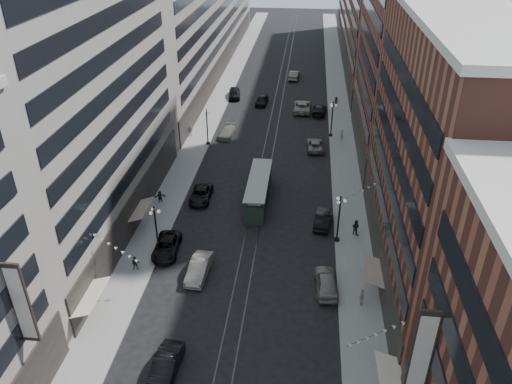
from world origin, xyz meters
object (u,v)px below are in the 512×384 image
at_px(lamppost_se_far, 339,217).
at_px(car_5, 165,367).
at_px(streetcar, 258,191).
at_px(car_7, 201,195).
at_px(car_11, 315,145).
at_px(car_extra_0, 199,268).
at_px(pedestrian_9, 336,102).
at_px(car_14, 294,75).
at_px(lamppost_sw_far, 156,228).
at_px(car_4, 326,282).
at_px(car_extra_1, 302,106).
at_px(pedestrian_4, 362,297).
at_px(car_2, 167,246).
at_px(car_9, 234,93).
at_px(car_10, 323,219).
at_px(pedestrian_7, 356,227).
at_px(pedestrian_2, 136,263).
at_px(lamppost_sw_mid, 207,126).
at_px(pedestrian_6, 191,131).
at_px(pedestrian_5, 160,197).
at_px(car_13, 262,100).
at_px(pedestrian_8, 341,134).
at_px(lamppost_se_mid, 332,118).
at_px(car_8, 227,132).
at_px(car_12, 319,110).

relative_size(lamppost_se_far, car_5, 1.10).
bearing_deg(streetcar, car_7, -176.64).
height_order(car_11, car_extra_0, car_extra_0).
height_order(car_7, pedestrian_9, pedestrian_9).
bearing_deg(car_14, lamppost_sw_far, 83.69).
relative_size(lamppost_sw_far, streetcar, 0.50).
xyz_separation_m(car_4, pedestrian_9, (2.47, 49.03, 0.16)).
bearing_deg(car_extra_1, pedestrian_4, 97.17).
distance_m(car_11, car_extra_1, 15.66).
xyz_separation_m(car_2, car_extra_0, (4.09, -3.29, 0.09)).
bearing_deg(car_2, car_4, -17.37).
bearing_deg(car_9, car_10, -76.08).
xyz_separation_m(lamppost_se_far, pedestrian_7, (2.01, 1.42, -2.04)).
relative_size(car_7, pedestrian_9, 2.98).
relative_size(pedestrian_2, car_7, 0.30).
xyz_separation_m(car_7, pedestrian_9, (17.42, 34.13, 0.30)).
bearing_deg(pedestrian_2, lamppost_sw_mid, 74.24).
relative_size(pedestrian_6, pedestrian_7, 0.91).
distance_m(lamppost_se_far, pedestrian_5, 21.85).
bearing_deg(car_13, pedestrian_2, -94.46).
bearing_deg(car_2, car_extra_0, -42.27).
bearing_deg(car_5, pedestrian_5, 109.77).
relative_size(car_10, pedestrian_7, 2.65).
bearing_deg(pedestrian_8, lamppost_se_far, 62.11).
distance_m(lamppost_se_mid, car_2, 36.38).
bearing_deg(car_4, car_8, -71.24).
distance_m(pedestrian_7, car_extra_1, 37.82).
xyz_separation_m(streetcar, pedestrian_7, (11.21, -6.10, -0.35)).
xyz_separation_m(car_4, car_12, (-0.45, 45.41, -0.09)).
relative_size(car_4, car_10, 1.05).
height_order(pedestrian_7, car_extra_0, pedestrian_7).
height_order(lamppost_sw_far, car_11, lamppost_sw_far).
xyz_separation_m(streetcar, pedestrian_8, (10.71, 19.05, -0.32)).
relative_size(pedestrian_4, car_9, 0.34).
xyz_separation_m(car_7, car_10, (14.73, -3.97, 0.07)).
relative_size(lamppost_sw_far, pedestrian_7, 3.05).
bearing_deg(car_14, pedestrian_6, 69.03).
xyz_separation_m(lamppost_se_far, car_8, (-16.00, 26.51, -2.40)).
bearing_deg(lamppost_sw_mid, car_10, -49.58).
relative_size(car_8, car_14, 0.92).
bearing_deg(car_11, pedestrian_8, -142.12).
relative_size(streetcar, car_5, 2.19).
bearing_deg(pedestrian_9, pedestrian_5, -117.24).
xyz_separation_m(car_2, car_extra_1, (12.90, 42.39, 0.15)).
height_order(car_5, car_7, car_5).
relative_size(lamppost_sw_far, car_11, 1.08).
bearing_deg(car_10, pedestrian_7, 160.98).
bearing_deg(car_5, lamppost_sw_far, 110.96).
relative_size(car_5, car_13, 1.06).
distance_m(car_11, car_extra_0, 32.17).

